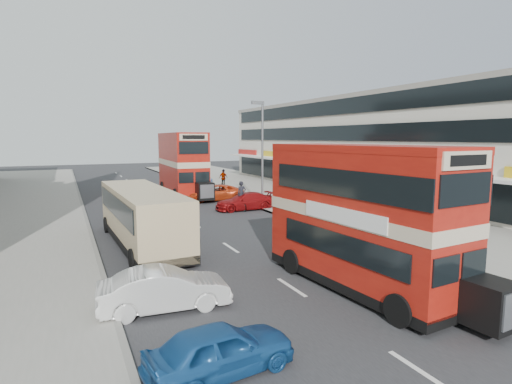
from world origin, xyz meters
TOP-DOWN VIEW (x-y plane):
  - ground at (0.00, 0.00)m, footprint 160.00×160.00m
  - road_surface at (0.00, 20.00)m, footprint 12.00×90.00m
  - pavement_right at (12.00, 20.00)m, footprint 12.00×90.00m
  - kerb_left at (-6.10, 20.00)m, footprint 0.20×90.00m
  - kerb_right at (6.10, 20.00)m, footprint 0.20×90.00m
  - commercial_row at (19.95, 22.00)m, footprint 9.90×46.20m
  - street_lamp at (6.52, 18.00)m, footprint 1.00×0.20m
  - bus_main at (2.20, 0.93)m, footprint 3.13×9.09m
  - bus_second at (2.75, 27.03)m, footprint 3.15×10.32m
  - coach at (-3.83, 10.33)m, footprint 2.97×10.09m
  - car_left_near at (-4.23, -2.09)m, footprint 3.66×1.82m
  - car_left_front at (-4.59, 2.00)m, footprint 4.17×1.74m
  - car_right_a at (4.94, 17.56)m, footprint 4.55×1.95m
  - car_right_b at (4.41, 22.88)m, footprint 5.17×2.87m
  - car_right_c at (5.22, 32.07)m, footprint 4.13×1.69m
  - pedestrian_near at (8.43, 13.30)m, footprint 0.82×0.65m
  - pedestrian_far at (8.34, 31.25)m, footprint 1.17×0.74m
  - cyclist at (4.60, 17.40)m, footprint 0.68×1.85m

SIDE VIEW (x-z plane):
  - ground at x=0.00m, z-range 0.00..0.00m
  - road_surface at x=0.00m, z-range 0.00..0.01m
  - pavement_right at x=12.00m, z-range 0.00..0.15m
  - kerb_left at x=-6.10m, z-range -0.01..0.15m
  - kerb_right at x=6.10m, z-range -0.01..0.15m
  - car_left_near at x=-4.23m, z-range 0.00..1.20m
  - car_right_a at x=4.94m, z-range 0.00..1.31m
  - car_left_front at x=-4.59m, z-range 0.00..1.34m
  - car_right_b at x=4.41m, z-range 0.00..1.37m
  - car_right_c at x=5.22m, z-range 0.00..1.40m
  - cyclist at x=4.60m, z-range -0.36..1.84m
  - pedestrian_far at x=8.34m, z-range 0.15..2.01m
  - pedestrian_near at x=8.43m, z-range 0.15..2.14m
  - coach at x=-3.83m, z-range 0.24..2.89m
  - bus_main at x=2.20m, z-range 0.13..5.10m
  - bus_second at x=2.75m, z-range 0.15..5.79m
  - commercial_row at x=19.95m, z-range 0.05..9.35m
  - street_lamp at x=6.52m, z-range 0.72..8.85m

